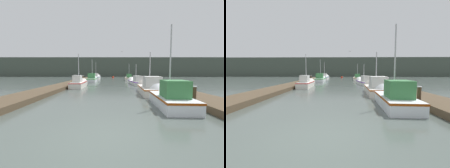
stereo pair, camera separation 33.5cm
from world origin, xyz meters
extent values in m
plane|color=#47514C|center=(0.00, 0.00, 0.00)|extent=(200.00, 200.00, 0.00)
cube|color=#4C3D2B|center=(-5.99, 16.00, 0.18)|extent=(2.38, 40.00, 0.35)
cube|color=#4C3D2B|center=(5.99, 16.00, 0.18)|extent=(2.38, 40.00, 0.35)
cube|color=#424C42|center=(0.00, 57.85, 3.48)|extent=(120.00, 16.00, 6.96)
cube|color=silver|center=(3.51, 4.00, 0.32)|extent=(1.86, 4.13, 0.63)
cube|color=#973E0C|center=(3.51, 4.00, 0.57)|extent=(1.89, 4.16, 0.10)
cone|color=silver|center=(3.65, 6.44, 0.32)|extent=(1.59, 0.93, 1.55)
cube|color=#387A42|center=(3.48, 3.50, 1.08)|extent=(1.29, 1.47, 0.90)
cylinder|color=#B2B2B7|center=(3.53, 4.31, 2.63)|extent=(0.08, 0.08, 3.99)
cube|color=silver|center=(3.56, 8.75, 0.32)|extent=(2.02, 4.80, 0.64)
cube|color=#B95822|center=(3.56, 8.75, 0.58)|extent=(2.05, 4.84, 0.10)
cone|color=silver|center=(3.74, 11.54, 0.32)|extent=(1.69, 0.99, 1.64)
cube|color=silver|center=(3.52, 8.17, 1.11)|extent=(1.41, 1.85, 0.93)
cylinder|color=#B2B2B7|center=(3.58, 9.10, 2.17)|extent=(0.08, 0.08, 3.05)
cube|color=silver|center=(-3.92, 13.84, 0.35)|extent=(1.41, 4.00, 0.70)
cube|color=red|center=(-3.92, 13.84, 0.64)|extent=(1.44, 4.03, 0.10)
cone|color=silver|center=(-3.93, 16.34, 0.35)|extent=(1.33, 1.02, 1.32)
cube|color=silver|center=(-3.91, 13.34, 1.10)|extent=(0.91, 1.35, 0.82)
cylinder|color=#B2B2B7|center=(-3.92, 14.14, 2.40)|extent=(0.08, 0.08, 3.40)
cube|color=silver|center=(3.89, 18.24, 0.26)|extent=(1.88, 5.14, 0.51)
cube|color=#551396|center=(3.89, 18.24, 0.45)|extent=(1.91, 5.17, 0.10)
cone|color=silver|center=(3.67, 21.41, 0.26)|extent=(1.54, 1.41, 1.45)
cube|color=silver|center=(3.94, 17.61, 0.92)|extent=(1.07, 2.17, 0.81)
cylinder|color=#B2B2B7|center=(3.86, 18.62, 1.78)|extent=(0.08, 0.08, 2.54)
cube|color=silver|center=(-3.53, 23.48, 0.35)|extent=(1.61, 5.11, 0.69)
cube|color=#179E14|center=(-3.53, 23.48, 0.63)|extent=(1.64, 5.14, 0.10)
cone|color=silver|center=(-3.57, 26.54, 0.35)|extent=(1.49, 1.03, 1.48)
cube|color=#387A42|center=(-3.53, 22.85, 1.15)|extent=(1.24, 1.55, 0.92)
cylinder|color=#B2B2B7|center=(-3.54, 23.87, 2.43)|extent=(0.08, 0.08, 3.47)
cube|color=silver|center=(3.85, 27.85, 0.33)|extent=(1.97, 3.73, 0.66)
cube|color=#A84E1B|center=(3.85, 27.85, 0.60)|extent=(2.00, 3.77, 0.10)
cone|color=silver|center=(4.02, 29.98, 0.33)|extent=(1.64, 0.81, 1.59)
cube|color=#387A42|center=(3.81, 27.40, 1.04)|extent=(1.16, 1.34, 0.76)
cylinder|color=#B2B2B7|center=(3.87, 28.11, 2.11)|extent=(0.08, 0.08, 2.91)
cube|color=silver|center=(-3.74, 31.69, 0.34)|extent=(1.94, 4.36, 0.68)
cube|color=#1F5F99|center=(-3.74, 31.69, 0.62)|extent=(1.97, 4.39, 0.10)
cone|color=silver|center=(-3.62, 34.34, 0.34)|extent=(1.71, 1.10, 1.66)
cube|color=silver|center=(-3.76, 31.15, 1.08)|extent=(1.22, 1.27, 0.80)
cylinder|color=#B2B2B7|center=(-3.72, 32.01, 2.42)|extent=(0.08, 0.08, 3.47)
cylinder|color=#473523|center=(-4.78, 33.59, 0.47)|extent=(0.26, 0.26, 0.94)
cylinder|color=silver|center=(-4.78, 33.59, 0.96)|extent=(0.30, 0.30, 0.04)
cylinder|color=#473523|center=(4.74, 3.87, 0.57)|extent=(0.21, 0.21, 1.14)
cylinder|color=silver|center=(4.74, 3.87, 1.16)|extent=(0.24, 0.24, 0.04)
cylinder|color=#473523|center=(-4.83, 21.45, 0.61)|extent=(0.23, 0.23, 1.22)
cylinder|color=silver|center=(-4.83, 21.45, 1.24)|extent=(0.27, 0.27, 0.04)
sphere|color=red|center=(0.51, 39.62, 0.17)|extent=(0.62, 0.62, 0.62)
cylinder|color=black|center=(0.51, 39.62, 0.73)|extent=(0.06, 0.06, 0.50)
ellipsoid|color=white|center=(2.08, 23.70, 5.62)|extent=(0.26, 0.31, 0.12)
cube|color=gray|center=(1.96, 23.64, 5.64)|extent=(0.30, 0.24, 0.07)
cube|color=gray|center=(2.20, 23.77, 5.64)|extent=(0.30, 0.24, 0.07)
camera|label=1|loc=(0.19, -4.33, 2.01)|focal=24.00mm
camera|label=2|loc=(0.52, -4.32, 2.01)|focal=24.00mm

